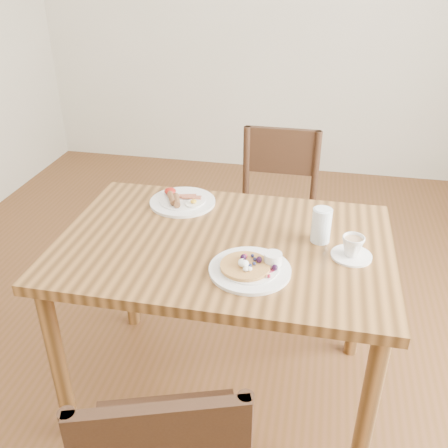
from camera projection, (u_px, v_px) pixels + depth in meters
name	position (u px, v px, depth m)	size (l,w,h in m)	color
ground	(224.00, 388.00, 2.17)	(5.00, 5.00, 0.00)	brown
dining_table	(224.00, 264.00, 1.85)	(1.20, 0.80, 0.75)	brown
chair_far	(276.00, 209.00, 2.57)	(0.42, 0.42, 0.88)	#352013
pancake_plate	(251.00, 267.00, 1.63)	(0.27, 0.27, 0.06)	white
breakfast_plate	(182.00, 201.00, 2.06)	(0.27, 0.27, 0.04)	white
teacup_saucer	(352.00, 248.00, 1.69)	(0.14, 0.14, 0.08)	white
water_glass	(321.00, 225.00, 1.77)	(0.07, 0.07, 0.13)	silver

